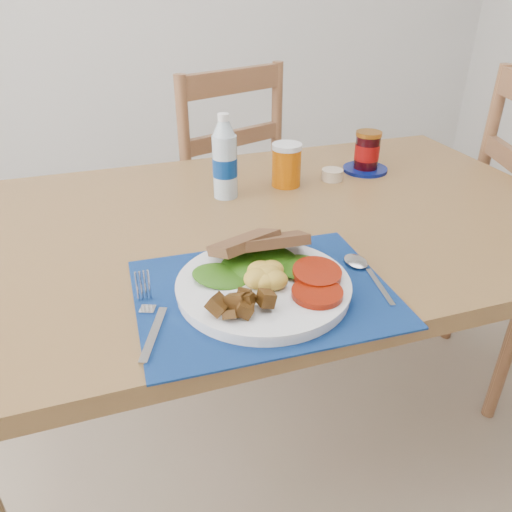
% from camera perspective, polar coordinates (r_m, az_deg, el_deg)
% --- Properties ---
extents(ground, '(4.00, 4.00, 0.00)m').
position_cam_1_polar(ground, '(1.51, 4.98, -25.44)').
color(ground, tan).
rests_on(ground, ground).
extents(table, '(1.40, 0.90, 0.75)m').
position_cam_1_polar(table, '(1.20, 2.63, 1.05)').
color(table, brown).
rests_on(table, ground).
extents(chair_far, '(0.56, 0.55, 1.19)m').
position_cam_1_polar(chair_far, '(1.87, -4.67, 9.53)').
color(chair_far, brown).
rests_on(chair_far, ground).
extents(placemat, '(0.45, 0.36, 0.00)m').
position_cam_1_polar(placemat, '(0.88, 0.84, -4.19)').
color(placemat, black).
rests_on(placemat, table).
extents(breakfast_plate, '(0.30, 0.30, 0.07)m').
position_cam_1_polar(breakfast_plate, '(0.86, 0.57, -3.15)').
color(breakfast_plate, silver).
rests_on(breakfast_plate, placemat).
extents(fork, '(0.06, 0.19, 0.00)m').
position_cam_1_polar(fork, '(0.83, -12.05, -6.94)').
color(fork, '#B2B5BA').
rests_on(fork, placemat).
extents(spoon, '(0.04, 0.18, 0.01)m').
position_cam_1_polar(spoon, '(0.95, 12.12, -1.53)').
color(spoon, '#B2B5BA').
rests_on(spoon, placemat).
extents(water_bottle, '(0.06, 0.06, 0.21)m').
position_cam_1_polar(water_bottle, '(1.23, -3.58, 10.74)').
color(water_bottle, '#ADBFCC').
rests_on(water_bottle, table).
extents(juice_glass, '(0.08, 0.08, 0.10)m').
position_cam_1_polar(juice_glass, '(1.31, 3.49, 10.22)').
color(juice_glass, '#BE5705').
rests_on(juice_glass, table).
extents(ramekin, '(0.06, 0.06, 0.03)m').
position_cam_1_polar(ramekin, '(1.38, 8.70, 9.17)').
color(ramekin, '#BEA88B').
rests_on(ramekin, table).
extents(jam_on_saucer, '(0.12, 0.12, 0.11)m').
position_cam_1_polar(jam_on_saucer, '(1.45, 12.55, 11.33)').
color(jam_on_saucer, '#051059').
rests_on(jam_on_saucer, table).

